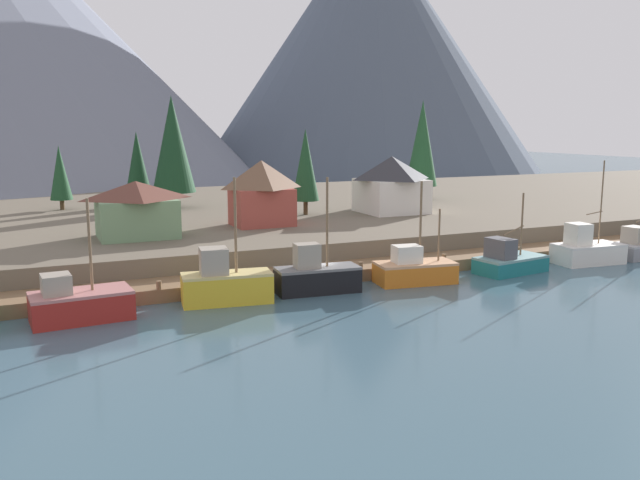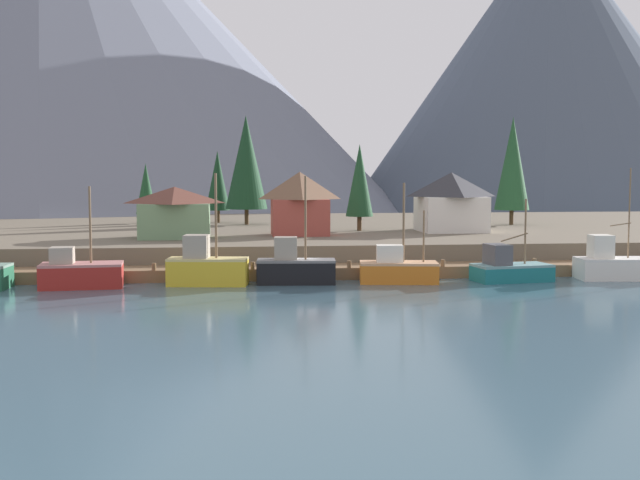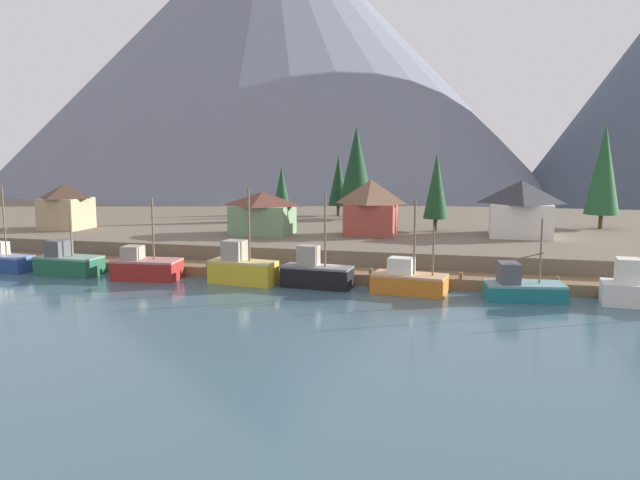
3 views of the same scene
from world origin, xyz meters
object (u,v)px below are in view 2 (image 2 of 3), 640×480
house_green (175,212)px  conifer_mid_right (360,180)px  conifer_near_right (146,189)px  conifer_mid_left (246,162)px  fishing_boat_black (295,268)px  conifer_near_left (512,164)px  house_white (451,201)px  fishing_boat_orange (398,269)px  conifer_back_left (218,181)px  fishing_boat_white (612,265)px  fishing_boat_red (80,273)px  house_red (300,203)px  fishing_boat_teal (509,269)px  fishing_boat_yellow (206,267)px

house_green → conifer_mid_right: bearing=21.7°
conifer_near_right → conifer_mid_left: 13.54m
fishing_boat_black → conifer_near_left: bearing=52.1°
house_white → conifer_near_left: 15.05m
conifer_near_right → fishing_boat_orange: bearing=-58.9°
conifer_near_left → conifer_mid_left: size_ratio=0.98×
conifer_near_right → conifer_back_left: bearing=2.1°
house_green → conifer_back_left: (3.89, 23.91, 2.79)m
fishing_boat_black → house_green: 19.30m
house_green → conifer_near_right: 24.19m
conifer_near_right → conifer_mid_left: (12.53, -3.92, 3.31)m
fishing_boat_white → fishing_boat_red: bearing=-175.3°
conifer_mid_left → conifer_back_left: 6.00m
house_green → house_red: bearing=10.0°
fishing_boat_red → fishing_boat_teal: fishing_boat_red is taller
fishing_boat_yellow → conifer_near_right: conifer_near_right is taller
fishing_boat_orange → conifer_near_left: conifer_near_left is taller
fishing_boat_black → house_red: house_red is taller
conifer_back_left → house_white: bearing=-35.8°
conifer_back_left → conifer_mid_left: bearing=-50.1°
fishing_boat_red → house_green: fishing_boat_red is taller
fishing_boat_white → conifer_near_left: conifer_near_left is taller
fishing_boat_orange → fishing_boat_black: bearing=-174.7°
conifer_back_left → fishing_boat_black: bearing=-80.5°
conifer_mid_right → house_green: bearing=-158.3°
fishing_boat_black → conifer_back_left: conifer_back_left is taller
fishing_boat_teal → conifer_near_right: 52.23m
fishing_boat_red → conifer_mid_right: 35.87m
fishing_boat_yellow → conifer_mid_right: conifer_mid_right is taller
conifer_near_left → fishing_boat_orange: bearing=-123.4°
fishing_boat_yellow → conifer_back_left: conifer_back_left is taller
fishing_boat_red → fishing_boat_teal: bearing=-4.5°
fishing_boat_orange → fishing_boat_white: bearing=8.2°
fishing_boat_teal → conifer_near_left: 35.10m
fishing_boat_yellow → conifer_near_left: conifer_near_left is taller
fishing_boat_orange → conifer_near_right: 46.71m
house_green → conifer_back_left: bearing=80.8°
fishing_boat_orange → conifer_back_left: 43.27m
fishing_boat_black → house_green: bearing=128.9°
fishing_boat_black → conifer_mid_left: size_ratio=0.64×
conifer_near_right → house_white: bearing=-27.6°
fishing_boat_white → conifer_back_left: 52.44m
fishing_boat_orange → conifer_near_right: bearing=129.1°
fishing_boat_red → fishing_boat_yellow: (9.70, 0.24, 0.31)m
fishing_boat_yellow → fishing_boat_black: size_ratio=1.03×
conifer_mid_left → conifer_back_left: (-3.55, 4.25, -2.30)m
fishing_boat_teal → conifer_back_left: 47.45m
house_white → house_green: (-29.32, -5.60, -0.72)m
fishing_boat_orange → fishing_boat_red: bearing=-172.0°
fishing_boat_white → house_white: 23.50m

